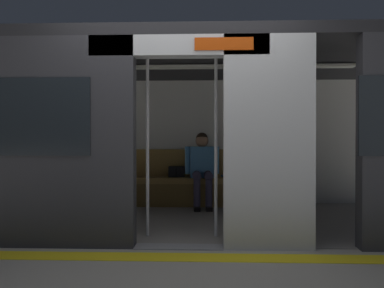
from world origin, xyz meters
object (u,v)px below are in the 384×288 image
handbag (177,172)px  book (228,176)px  grab_pole_far (216,143)px  train_car (182,110)px  bench_seat (189,184)px  person_seated (202,164)px  grab_pole_door (148,143)px

handbag → book: 0.84m
handbag → grab_pole_far: grab_pole_far is taller
train_car → grab_pole_far: size_ratio=3.11×
bench_seat → person_seated: bearing=166.3°
grab_pole_door → bench_seat: bearing=-101.4°
handbag → grab_pole_door: grab_pole_door is taller
train_car → handbag: (0.16, -1.14, -0.92)m
train_car → bench_seat: (-0.05, -1.06, -1.11)m
train_car → book: bearing=-120.7°
person_seated → handbag: bearing=-17.3°
train_car → grab_pole_door: bearing=67.9°
person_seated → handbag: 0.46m
bench_seat → train_car: bearing=87.3°
train_car → grab_pole_door: size_ratio=3.11×
person_seated → train_car: bearing=75.4°
handbag → grab_pole_far: bearing=106.7°
grab_pole_far → grab_pole_door: bearing=0.3°
train_car → person_seated: train_car is taller
handbag → book: bearing=179.8°
bench_seat → person_seated: person_seated is taller
grab_pole_far → person_seated: bearing=-84.9°
handbag → grab_pole_door: 2.02m
person_seated → handbag: size_ratio=4.57×
grab_pole_door → grab_pole_far: same height
train_car → person_seated: bearing=-104.6°
grab_pole_far → bench_seat: bearing=-78.6°
grab_pole_far → book: bearing=-97.4°
person_seated → book: (-0.41, -0.13, -0.21)m
person_seated → bench_seat: bearing=-13.7°
bench_seat → grab_pole_far: bearing=101.4°
person_seated → book: person_seated is taller
bench_seat → grab_pole_far: size_ratio=1.48×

